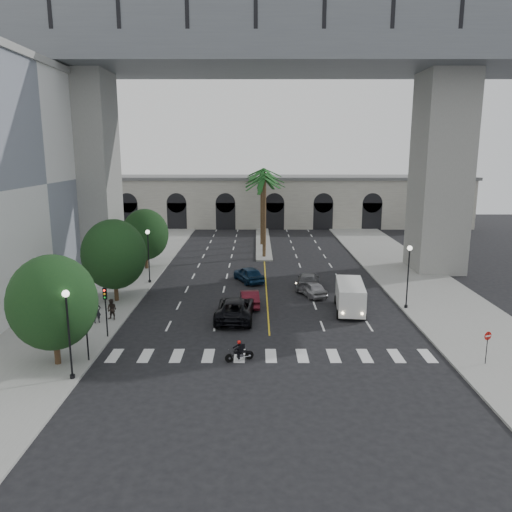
{
  "coord_description": "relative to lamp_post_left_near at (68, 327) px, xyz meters",
  "views": [
    {
      "loc": [
        -0.92,
        -31.29,
        12.87
      ],
      "look_at": [
        -0.96,
        6.0,
        4.92
      ],
      "focal_mm": 35.0,
      "sensor_mm": 36.0,
      "label": 1
    }
  ],
  "objects": [
    {
      "name": "palm_e",
      "position": [
        11.3,
        49.0,
        5.97
      ],
      "size": [
        3.2,
        3.2,
        10.4
      ],
      "color": "#47331E",
      "rests_on": "ground"
    },
    {
      "name": "street_tree_far",
      "position": [
        -1.6,
        27.0,
        0.68
      ],
      "size": [
        5.04,
        5.04,
        6.68
      ],
      "color": "#382616",
      "rests_on": "ground"
    },
    {
      "name": "ground",
      "position": [
        11.4,
        5.0,
        -3.22
      ],
      "size": [
        140.0,
        140.0,
        0.0
      ],
      "primitive_type": "plane",
      "color": "black",
      "rests_on": "ground"
    },
    {
      "name": "cargo_van",
      "position": [
        18.04,
        12.41,
        -1.9
      ],
      "size": [
        2.74,
        5.76,
        2.37
      ],
      "rotation": [
        0.0,
        0.0,
        -0.11
      ],
      "color": "silver",
      "rests_on": "ground"
    },
    {
      "name": "sidewalk_left",
      "position": [
        -3.6,
        20.0,
        -3.15
      ],
      "size": [
        8.0,
        100.0,
        0.15
      ],
      "primitive_type": "cube",
      "color": "gray",
      "rests_on": "ground"
    },
    {
      "name": "car_a",
      "position": [
        15.46,
        16.92,
        -2.54
      ],
      "size": [
        2.77,
        4.28,
        1.35
      ],
      "primitive_type": "imported",
      "rotation": [
        0.0,
        0.0,
        3.46
      ],
      "color": "#9E9DA2",
      "rests_on": "ground"
    },
    {
      "name": "pier_building",
      "position": [
        11.4,
        60.0,
        1.04
      ],
      "size": [
        71.0,
        10.5,
        8.5
      ],
      "color": "beige",
      "rests_on": "ground"
    },
    {
      "name": "traffic_signal_far",
      "position": [
        0.1,
        6.5,
        -0.71
      ],
      "size": [
        0.25,
        0.18,
        3.65
      ],
      "color": "black",
      "rests_on": "ground"
    },
    {
      "name": "pedestrian_a",
      "position": [
        -1.5,
        9.32,
        -2.21
      ],
      "size": [
        0.75,
        0.69,
        1.72
      ],
      "primitive_type": "imported",
      "rotation": [
        0.0,
        0.0,
        0.57
      ],
      "color": "black",
      "rests_on": "sidewalk_left"
    },
    {
      "name": "car_c",
      "position": [
        8.84,
        10.65,
        -2.38
      ],
      "size": [
        3.08,
        6.19,
        1.68
      ],
      "primitive_type": "imported",
      "rotation": [
        0.0,
        0.0,
        3.09
      ],
      "color": "black",
      "rests_on": "ground"
    },
    {
      "name": "sidewalk_right",
      "position": [
        26.4,
        20.0,
        -3.15
      ],
      "size": [
        8.0,
        100.0,
        0.15
      ],
      "primitive_type": "cube",
      "color": "gray",
      "rests_on": "ground"
    },
    {
      "name": "lamp_post_right",
      "position": [
        22.8,
        13.0,
        0.0
      ],
      "size": [
        0.4,
        0.4,
        5.35
      ],
      "color": "black",
      "rests_on": "ground"
    },
    {
      "name": "bridge",
      "position": [
        14.82,
        27.0,
        15.29
      ],
      "size": [
        75.0,
        13.0,
        26.0
      ],
      "color": "gray",
      "rests_on": "ground"
    },
    {
      "name": "palm_d",
      "position": [
        11.55,
        45.0,
        6.43
      ],
      "size": [
        3.2,
        3.2,
        10.9
      ],
      "color": "#47331E",
      "rests_on": "ground"
    },
    {
      "name": "palm_a",
      "position": [
        11.4,
        33.0,
        5.88
      ],
      "size": [
        3.2,
        3.2,
        10.3
      ],
      "color": "#47331E",
      "rests_on": "ground"
    },
    {
      "name": "pedestrian_b",
      "position": [
        -0.56,
        10.01,
        -2.26
      ],
      "size": [
        0.94,
        0.82,
        1.62
      ],
      "primitive_type": "imported",
      "rotation": [
        0.0,
        0.0,
        -0.3
      ],
      "color": "black",
      "rests_on": "sidewalk_left"
    },
    {
      "name": "median",
      "position": [
        11.4,
        43.0,
        -3.12
      ],
      "size": [
        2.0,
        24.0,
        0.2
      ],
      "primitive_type": "cube",
      "color": "gray",
      "rests_on": "ground"
    },
    {
      "name": "car_e",
      "position": [
        9.7,
        21.77,
        -2.44
      ],
      "size": [
        3.55,
        4.95,
        1.57
      ],
      "primitive_type": "imported",
      "rotation": [
        0.0,
        0.0,
        3.56
      ],
      "color": "#0E2743",
      "rests_on": "ground"
    },
    {
      "name": "car_b",
      "position": [
        9.9,
        13.92,
        -2.53
      ],
      "size": [
        1.78,
        4.32,
        1.39
      ],
      "primitive_type": "imported",
      "rotation": [
        0.0,
        0.0,
        3.21
      ],
      "color": "#460E16",
      "rests_on": "ground"
    },
    {
      "name": "lamp_post_left_far",
      "position": [
        0.0,
        21.0,
        0.0
      ],
      "size": [
        0.4,
        0.4,
        5.35
      ],
      "color": "black",
      "rests_on": "ground"
    },
    {
      "name": "palm_f",
      "position": [
        11.6,
        53.0,
        6.24
      ],
      "size": [
        3.2,
        3.2,
        10.7
      ],
      "color": "#47331E",
      "rests_on": "ground"
    },
    {
      "name": "palm_b",
      "position": [
        11.5,
        37.0,
        6.15
      ],
      "size": [
        3.2,
        3.2,
        10.6
      ],
      "color": "#47331E",
      "rests_on": "ground"
    },
    {
      "name": "motorcycle_rider",
      "position": [
        9.47,
        2.76,
        -2.61
      ],
      "size": [
        1.78,
        0.77,
        1.34
      ],
      "rotation": [
        0.0,
        0.0,
        0.36
      ],
      "color": "black",
      "rests_on": "ground"
    },
    {
      "name": "do_not_enter_sign",
      "position": [
        24.4,
        2.01,
        -1.63
      ],
      "size": [
        0.51,
        0.22,
        2.2
      ],
      "rotation": [
        0.0,
        0.0,
        0.38
      ],
      "color": "black",
      "rests_on": "ground"
    },
    {
      "name": "palm_c",
      "position": [
        11.2,
        41.0,
        5.69
      ],
      "size": [
        3.2,
        3.2,
        10.1
      ],
      "color": "#47331E",
      "rests_on": "ground"
    },
    {
      "name": "car_d",
      "position": [
        15.37,
        19.38,
        -2.48
      ],
      "size": [
        2.79,
        5.35,
        1.48
      ],
      "primitive_type": "imported",
      "rotation": [
        0.0,
        0.0,
        3.0
      ],
      "color": "slate",
      "rests_on": "ground"
    },
    {
      "name": "lamp_post_left_near",
      "position": [
        0.0,
        0.0,
        0.0
      ],
      "size": [
        0.4,
        0.4,
        5.35
      ],
      "color": "black",
      "rests_on": "ground"
    },
    {
      "name": "street_tree_mid",
      "position": [
        -1.6,
        15.0,
        0.99
      ],
      "size": [
        5.44,
        5.44,
        7.21
      ],
      "color": "#382616",
      "rests_on": "ground"
    },
    {
      "name": "street_tree_near",
      "position": [
        -1.6,
        2.0,
        0.8
      ],
      "size": [
        5.2,
        5.2,
        6.89
      ],
      "color": "#382616",
      "rests_on": "ground"
    },
    {
      "name": "traffic_signal_near",
      "position": [
        0.1,
        2.5,
        -0.71
      ],
      "size": [
        0.25,
        0.18,
        3.65
      ],
      "color": "black",
      "rests_on": "ground"
    }
  ]
}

